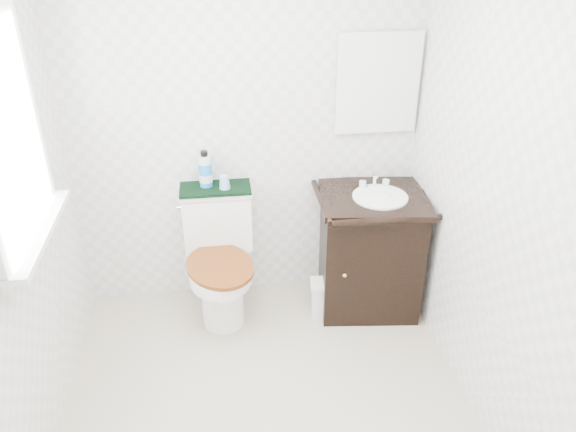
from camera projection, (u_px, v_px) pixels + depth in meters
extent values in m
plane|color=beige|center=(269.00, 416.00, 3.01)|extent=(2.40, 2.40, 0.00)
plane|color=silver|center=(246.00, 127.00, 3.48)|extent=(2.40, 0.00, 2.40)
plane|color=silver|center=(504.00, 205.00, 2.56)|extent=(0.00, 2.40, 2.40)
cube|color=white|center=(4.00, 136.00, 2.36)|extent=(0.02, 0.70, 0.90)
cube|color=silver|center=(378.00, 84.00, 3.43)|extent=(0.50, 0.02, 0.60)
cylinder|color=white|center=(222.00, 296.00, 3.60)|extent=(0.27, 0.27, 0.41)
cube|color=white|center=(221.00, 274.00, 3.81)|extent=(0.27, 0.28, 0.41)
cube|color=white|center=(217.00, 221.00, 3.64)|extent=(0.43, 0.18, 0.39)
cube|color=white|center=(215.00, 192.00, 3.54)|extent=(0.46, 0.20, 0.03)
cylinder|color=white|center=(221.00, 273.00, 3.46)|extent=(0.39, 0.39, 0.08)
cylinder|color=maroon|center=(220.00, 266.00, 3.44)|extent=(0.50, 0.50, 0.03)
cube|color=black|center=(369.00, 254.00, 3.70)|extent=(0.68, 0.59, 0.78)
cube|color=black|center=(374.00, 199.00, 3.50)|extent=(0.72, 0.64, 0.04)
cylinder|color=white|center=(380.00, 197.00, 3.47)|extent=(0.34, 0.34, 0.01)
ellipsoid|color=white|center=(379.00, 205.00, 3.49)|extent=(0.30, 0.30, 0.15)
cylinder|color=silver|center=(374.00, 180.00, 3.57)|extent=(0.02, 0.02, 0.10)
cube|color=white|center=(324.00, 301.00, 3.70)|extent=(0.18, 0.15, 0.24)
cube|color=white|center=(325.00, 284.00, 3.64)|extent=(0.20, 0.17, 0.03)
cube|color=black|center=(215.00, 188.00, 3.52)|extent=(0.45, 0.22, 0.02)
cylinder|color=#177AC9|center=(206.00, 175.00, 3.50)|extent=(0.08, 0.08, 0.15)
cylinder|color=silver|center=(205.00, 160.00, 3.45)|extent=(0.08, 0.08, 0.05)
cylinder|color=black|center=(204.00, 154.00, 3.43)|extent=(0.04, 0.04, 0.03)
cone|color=#82B1D6|center=(225.00, 182.00, 3.49)|extent=(0.07, 0.07, 0.09)
ellipsoid|color=#1A7881|center=(365.00, 187.00, 3.58)|extent=(0.06, 0.04, 0.02)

